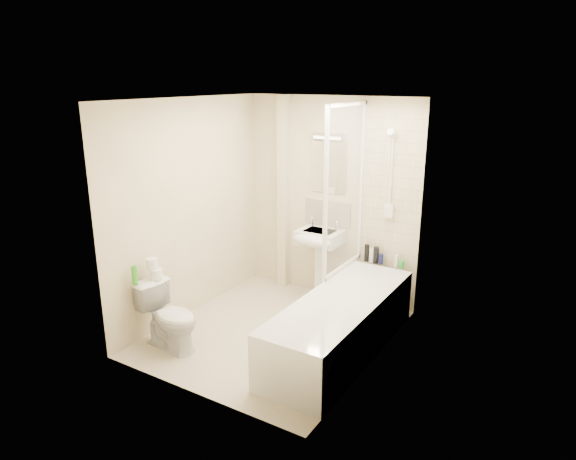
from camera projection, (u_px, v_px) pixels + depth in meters
The scene contains 25 objects.
floor at pixel (274, 333), 5.42m from camera, with size 2.50×2.50×0.00m, color beige.
wall_back at pixel (330, 199), 6.09m from camera, with size 2.20×0.02×2.40m, color beige.
wall_left at pixel (189, 210), 5.62m from camera, with size 0.02×2.50×2.40m, color beige.
wall_right at pixel (377, 242), 4.52m from camera, with size 0.02×2.50×2.40m, color beige.
ceiling at pixel (272, 99), 4.73m from camera, with size 2.20×2.50×0.02m, color white.
tile_back at pixel (391, 188), 5.64m from camera, with size 0.70×0.01×1.75m, color beige.
tile_right at pixel (379, 216), 4.50m from camera, with size 0.01×2.10×1.75m, color beige.
pipe_boxing at pixel (284, 194), 6.35m from camera, with size 0.12×0.12×2.40m, color beige.
splashback at pixel (328, 213), 6.15m from camera, with size 0.60×0.01×0.30m, color beige.
mirror at pixel (329, 168), 5.99m from camera, with size 0.46×0.01×0.60m, color white.
strip_light at pixel (328, 136), 5.86m from camera, with size 0.42×0.07×0.07m, color silver.
bathtub at pixel (341, 324), 5.00m from camera, with size 0.70×2.10×0.55m.
shower_screen at pixel (345, 189), 5.45m from camera, with size 0.04×0.92×1.80m.
shower_fixture at pixel (390, 178), 5.57m from camera, with size 0.10×0.16×0.99m.
pedestal_sink at pixel (318, 245), 6.06m from camera, with size 0.51×0.47×0.98m.
bottle_black_a at pixel (367, 253), 5.91m from camera, with size 0.05×0.05×0.20m, color black.
bottle_white_a at pixel (372, 255), 5.88m from camera, with size 0.06×0.06×0.17m, color silver.
bottle_black_b at pixel (376, 255), 5.86m from camera, with size 0.06×0.06×0.19m, color black.
bottle_blue at pixel (381, 259), 5.84m from camera, with size 0.05×0.05×0.12m, color #131754.
bottle_white_b at pixel (396, 261), 5.74m from camera, with size 0.05×0.05×0.14m, color silver.
bottle_green at pixel (401, 264), 5.72m from camera, with size 0.06×0.06×0.09m, color green.
toilet at pixel (170, 316), 5.06m from camera, with size 0.68×0.44×0.66m, color white.
toilet_roll_lower at pixel (156, 274), 5.11m from camera, with size 0.12×0.12×0.11m, color white.
toilet_roll_upper at pixel (152, 264), 5.08m from camera, with size 0.12×0.12×0.11m, color white.
green_bottle at pixel (135, 275), 4.97m from camera, with size 0.05×0.05×0.19m, color green.
Camera 1 is at (2.68, -4.07, 2.60)m, focal length 32.00 mm.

